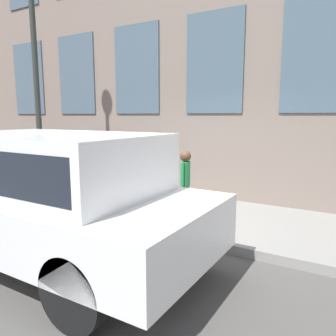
{
  "coord_description": "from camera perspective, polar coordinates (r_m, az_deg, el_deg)",
  "views": [
    {
      "loc": [
        -4.22,
        -2.81,
        1.95
      ],
      "look_at": [
        0.64,
        0.08,
        1.04
      ],
      "focal_mm": 35.0,
      "sensor_mm": 36.0,
      "label": 1
    }
  ],
  "objects": [
    {
      "name": "sidewalk",
      "position": [
        6.39,
        3.26,
        -8.0
      ],
      "size": [
        2.42,
        60.0,
        0.14
      ],
      "color": "gray",
      "rests_on": "ground_plane"
    },
    {
      "name": "fire_hydrant",
      "position": [
        5.85,
        -2.99,
        -4.5
      ],
      "size": [
        0.36,
        0.46,
        0.84
      ],
      "color": "#2D7260",
      "rests_on": "sidewalk"
    },
    {
      "name": "ground_plane",
      "position": [
        5.43,
        -2.77,
        -11.93
      ],
      "size": [
        80.0,
        80.0,
        0.0
      ],
      "primitive_type": "plane",
      "color": "#514F4C"
    },
    {
      "name": "street_lamp",
      "position": [
        7.96,
        -22.25,
        18.54
      ],
      "size": [
        0.36,
        0.36,
        5.12
      ],
      "color": "#2D332D",
      "rests_on": "sidewalk"
    },
    {
      "name": "person",
      "position": [
        5.74,
        3.04,
        -1.75
      ],
      "size": [
        0.29,
        0.19,
        1.21
      ],
      "rotation": [
        0.0,
        0.0,
        0.34
      ],
      "color": "#726651",
      "rests_on": "sidewalk"
    },
    {
      "name": "parked_truck_white_near",
      "position": [
        4.56,
        -20.05,
        -3.53
      ],
      "size": [
        1.95,
        4.52,
        1.73
      ],
      "color": "black",
      "rests_on": "ground_plane"
    }
  ]
}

